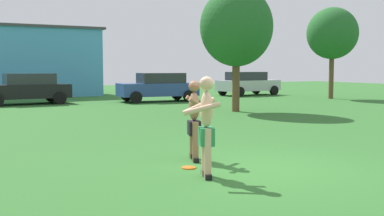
{
  "coord_description": "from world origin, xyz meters",
  "views": [
    {
      "loc": [
        -5.37,
        -7.0,
        1.92
      ],
      "look_at": [
        -0.95,
        0.91,
        1.12
      ],
      "focal_mm": 43.94,
      "sensor_mm": 36.0,
      "label": 1
    }
  ],
  "objects": [
    {
      "name": "ground_plane",
      "position": [
        0.0,
        0.0,
        0.0
      ],
      "size": [
        80.0,
        80.0,
        0.0
      ],
      "primitive_type": "plane",
      "color": "#2D6628"
    },
    {
      "name": "player_with_cap",
      "position": [
        -0.67,
        1.31,
        0.9
      ],
      "size": [
        0.7,
        0.66,
        1.65
      ],
      "color": "black",
      "rests_on": "ground_plane"
    },
    {
      "name": "player_in_green",
      "position": [
        -1.23,
        -0.09,
        0.93
      ],
      "size": [
        0.74,
        0.73,
        1.75
      ],
      "color": "black",
      "rests_on": "ground_plane"
    },
    {
      "name": "frisbee",
      "position": [
        -1.16,
        0.67,
        0.01
      ],
      "size": [
        0.27,
        0.27,
        0.03
      ],
      "primitive_type": "cylinder",
      "color": "orange",
      "rests_on": "ground_plane"
    },
    {
      "name": "car_black_near_post",
      "position": [
        -1.05,
        18.11,
        0.82
      ],
      "size": [
        4.33,
        2.08,
        1.58
      ],
      "color": "black",
      "rests_on": "ground_plane"
    },
    {
      "name": "car_silver_mid_lot",
      "position": [
        13.38,
        18.82,
        0.82
      ],
      "size": [
        4.44,
        2.32,
        1.58
      ],
      "color": "silver",
      "rests_on": "ground_plane"
    },
    {
      "name": "car_blue_far_end",
      "position": [
        5.69,
        16.6,
        0.82
      ],
      "size": [
        4.47,
        2.39,
        1.58
      ],
      "color": "#2D478C",
      "rests_on": "ground_plane"
    },
    {
      "name": "outbuilding_behind_lot",
      "position": [
        -0.81,
        25.7,
        2.26
      ],
      "size": [
        11.25,
        6.02,
        4.5
      ],
      "color": "#4C9ED1",
      "rests_on": "ground_plane"
    },
    {
      "name": "tree_left_field",
      "position": [
        15.77,
        13.62,
        3.9
      ],
      "size": [
        3.03,
        3.03,
        5.46
      ],
      "color": "brown",
      "rests_on": "ground_plane"
    },
    {
      "name": "tree_right_field",
      "position": [
        6.09,
        9.65,
        3.6
      ],
      "size": [
        3.1,
        3.1,
        5.3
      ],
      "color": "brown",
      "rests_on": "ground_plane"
    }
  ]
}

